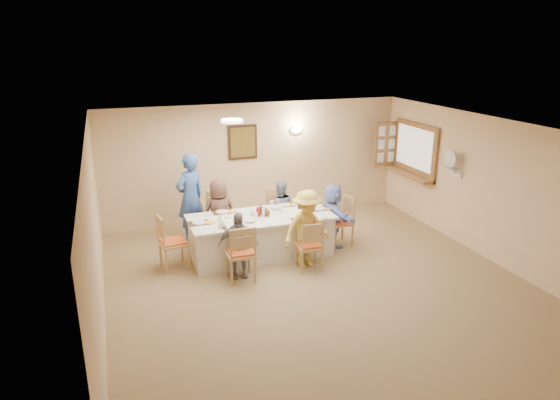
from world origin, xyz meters
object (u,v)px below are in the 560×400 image
object	(u,v)px
diner_back_left	(219,213)
condiment_ketchup	(258,211)
chair_back_right	(278,214)
chair_left_end	(174,242)
caregiver	(190,198)
diner_back_right	(280,210)
diner_front_right	(307,229)
serving_hatch	(415,150)
dining_table	(261,236)
chair_right_end	(339,221)
desk_fan	(452,162)
chair_front_right	(309,245)
chair_back_left	(218,219)
chair_front_left	(240,252)
diner_right_end	(333,215)
diner_front_left	(238,245)

from	to	relation	value
diner_back_left	condiment_ketchup	world-z (taller)	diner_back_left
chair_back_right	diner_back_left	distance (m)	1.22
chair_left_end	caregiver	xyz separation A→B (m)	(0.50, 1.15, 0.38)
diner_back_right	diner_front_right	size ratio (longest dim) A/B	0.86
serving_hatch	dining_table	world-z (taller)	serving_hatch
chair_right_end	condiment_ketchup	world-z (taller)	condiment_ketchup
caregiver	condiment_ketchup	size ratio (longest dim) A/B	8.35
dining_table	desk_fan	bearing A→B (deg)	-6.93
chair_front_right	caregiver	world-z (taller)	caregiver
chair_front_right	diner_back_right	world-z (taller)	diner_back_right
desk_fan	dining_table	distance (m)	3.84
diner_back_left	condiment_ketchup	size ratio (longest dim) A/B	6.32
chair_back_left	chair_back_right	bearing A→B (deg)	10.99
diner_front_right	condiment_ketchup	world-z (taller)	diner_front_right
caregiver	desk_fan	bearing A→B (deg)	131.84
chair_front_left	chair_right_end	xyz separation A→B (m)	(2.15, 0.80, -0.02)
chair_back_left	diner_right_end	distance (m)	2.18
chair_back_left	chair_front_right	distance (m)	2.00
desk_fan	diner_back_right	bearing A→B (deg)	159.69
diner_front_right	condiment_ketchup	xyz separation A→B (m)	(-0.66, 0.67, 0.18)
diner_right_end	condiment_ketchup	xyz separation A→B (m)	(-1.48, -0.01, 0.26)
dining_table	chair_back_left	size ratio (longest dim) A/B	2.56
chair_back_left	diner_back_right	world-z (taller)	diner_back_right
diner_back_left	serving_hatch	bearing A→B (deg)	177.28
chair_back_left	diner_front_right	bearing A→B (deg)	-39.98
condiment_ketchup	diner_front_left	bearing A→B (deg)	-128.83
serving_hatch	chair_back_right	xyz separation A→B (m)	(-3.14, -0.11, -1.04)
chair_right_end	chair_back_left	bearing A→B (deg)	-114.17
dining_table	chair_front_left	size ratio (longest dim) A/B	2.62
caregiver	diner_right_end	bearing A→B (deg)	125.66
condiment_ketchup	caregiver	bearing A→B (deg)	130.66
chair_front_right	diner_back_left	world-z (taller)	diner_back_left
diner_front_right	diner_right_end	distance (m)	1.07
chair_back_left	diner_front_right	distance (m)	1.91
chair_left_end	chair_right_end	world-z (taller)	chair_left_end
chair_back_left	chair_front_left	xyz separation A→B (m)	(0.00, -1.60, -0.01)
dining_table	diner_back_right	world-z (taller)	diner_back_right
dining_table	chair_back_left	world-z (taller)	chair_back_left
diner_back_right	diner_front_left	bearing A→B (deg)	54.87
desk_fan	condiment_ketchup	world-z (taller)	desk_fan
serving_hatch	diner_back_right	world-z (taller)	serving_hatch
caregiver	serving_hatch	bearing A→B (deg)	147.74
chair_back_right	diner_front_right	size ratio (longest dim) A/B	0.68
dining_table	diner_back_left	world-z (taller)	diner_back_left
caregiver	condiment_ketchup	xyz separation A→B (m)	(0.99, -1.16, -0.00)
diner_back_right	diner_front_right	bearing A→B (deg)	96.29
chair_back_left	diner_right_end	world-z (taller)	diner_right_end
diner_back_right	condiment_ketchup	world-z (taller)	diner_back_right
chair_left_end	diner_back_left	xyz separation A→B (m)	(0.95, 0.68, 0.17)
chair_back_right	diner_back_left	world-z (taller)	diner_back_left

